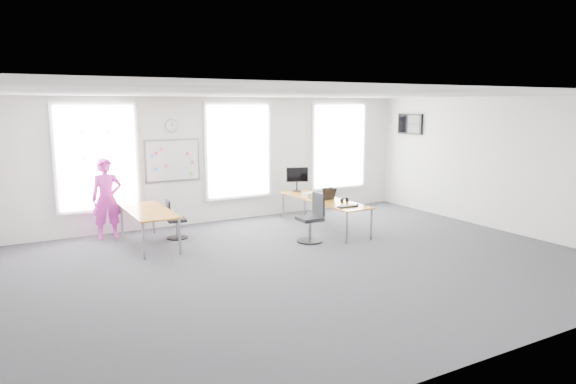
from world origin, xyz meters
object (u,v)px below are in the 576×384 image
chair_right (312,221)px  person (107,199)px  desk_right (324,201)px  headphones (344,200)px  chair_left (174,222)px  keyboard (347,207)px  desk_left (148,213)px  monitor (297,177)px

chair_right → person: person is taller
desk_right → chair_right: bearing=-134.5°
headphones → chair_left: bearing=165.9°
person → keyboard: size_ratio=3.81×
desk_left → keyboard: size_ratio=4.43×
desk_left → monitor: size_ratio=3.31×
keyboard → desk_right: bearing=88.6°
chair_right → keyboard: (0.75, -0.19, 0.26)m
keyboard → desk_left: bearing=161.0°
chair_left → person: (-1.22, 0.72, 0.49)m
chair_right → keyboard: 0.82m
headphones → keyboard: bearing=-111.5°
chair_left → keyboard: (3.18, -1.83, 0.33)m
chair_left → keyboard: 3.68m
chair_right → monitor: bearing=159.6°
desk_left → chair_left: bearing=23.6°
chair_right → person: 4.36m
desk_right → keyboard: (-0.09, -1.05, 0.06)m
desk_left → headphones: size_ratio=10.97×
desk_left → person: person is taller
desk_left → headphones: (4.05, -1.08, 0.07)m
desk_right → person: person is taller
person → headphones: size_ratio=9.45×
headphones → desk_left: bearing=172.3°
chair_left → person: bearing=66.6°
desk_left → keyboard: bearing=-22.5°
chair_right → desk_left: bearing=-112.5°
desk_right → keyboard: 1.05m
person → desk_right: bearing=-13.0°
person → headphones: person is taller
desk_right → chair_right: 1.22m
desk_right → person: bearing=161.5°
chair_right → chair_left: bearing=-122.1°
keyboard → headphones: bearing=64.7°
keyboard → monitor: monitor is taller
desk_left → keyboard: desk_left is taller
person → monitor: size_ratio=2.85×
desk_left → chair_right: bearing=-24.3°
desk_right → desk_left: 3.91m
desk_left → monitor: monitor is taller
chair_left → headphones: bearing=-104.2°
chair_left → monitor: (3.26, 0.41, 0.69)m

